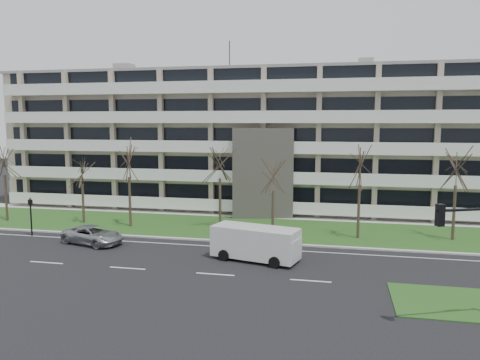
% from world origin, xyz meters
% --- Properties ---
extents(ground, '(160.00, 160.00, 0.00)m').
position_xyz_m(ground, '(0.00, 0.00, 0.00)').
color(ground, black).
rests_on(ground, ground).
extents(grass_verge, '(90.00, 10.00, 0.06)m').
position_xyz_m(grass_verge, '(0.00, 13.00, 0.03)').
color(grass_verge, '#234316').
rests_on(grass_verge, ground).
extents(curb, '(90.00, 0.35, 0.12)m').
position_xyz_m(curb, '(0.00, 8.00, 0.06)').
color(curb, '#B2B2AD').
rests_on(curb, ground).
extents(sidewalk, '(90.00, 2.00, 0.08)m').
position_xyz_m(sidewalk, '(0.00, 18.50, 0.04)').
color(sidewalk, '#B2B2AD').
rests_on(sidewalk, ground).
extents(grass_median, '(7.00, 5.00, 0.06)m').
position_xyz_m(grass_median, '(14.00, -2.00, 0.03)').
color(grass_median, '#234316').
rests_on(grass_median, ground).
extents(lane_edge_line, '(90.00, 0.12, 0.01)m').
position_xyz_m(lane_edge_line, '(0.00, 6.50, 0.01)').
color(lane_edge_line, white).
rests_on(lane_edge_line, ground).
extents(apartment_building, '(60.50, 15.10, 18.75)m').
position_xyz_m(apartment_building, '(-0.01, 25.32, 7.61)').
color(apartment_building, '#B7A78F').
rests_on(apartment_building, ground).
extents(silver_pickup, '(5.62, 3.72, 1.43)m').
position_xyz_m(silver_pickup, '(-11.42, 5.24, 0.72)').
color(silver_pickup, '#A5A8AC').
rests_on(silver_pickup, ground).
extents(blue_sedan, '(4.62, 2.56, 1.44)m').
position_xyz_m(blue_sedan, '(2.40, 4.66, 0.72)').
color(blue_sedan, '#7BA7D5').
rests_on(blue_sedan, ground).
extents(white_van, '(6.41, 3.64, 2.34)m').
position_xyz_m(white_van, '(2.02, 3.56, 1.40)').
color(white_van, silver).
rests_on(white_van, ground).
extents(pedestrian_signal, '(0.35, 0.30, 3.27)m').
position_xyz_m(pedestrian_signal, '(-17.80, 6.51, 2.08)').
color(pedestrian_signal, black).
rests_on(pedestrian_signal, ground).
extents(tree_0, '(4.05, 4.05, 8.10)m').
position_xyz_m(tree_0, '(-23.98, 11.33, 6.30)').
color(tree_0, '#382B21').
rests_on(tree_0, ground).
extents(tree_1, '(3.36, 3.36, 6.72)m').
position_xyz_m(tree_1, '(-16.17, 12.01, 5.22)').
color(tree_1, '#382B21').
rests_on(tree_1, ground).
extents(tree_2, '(4.12, 4.12, 8.23)m').
position_xyz_m(tree_2, '(-11.13, 11.48, 6.41)').
color(tree_2, '#382B21').
rests_on(tree_2, ground).
extents(tree_3, '(4.09, 4.09, 8.18)m').
position_xyz_m(tree_3, '(-2.88, 12.56, 6.36)').
color(tree_3, '#382B21').
rests_on(tree_3, ground).
extents(tree_4, '(3.39, 3.39, 6.78)m').
position_xyz_m(tree_4, '(2.08, 11.39, 5.27)').
color(tree_4, '#382B21').
rests_on(tree_4, ground).
extents(tree_5, '(4.01, 4.01, 8.02)m').
position_xyz_m(tree_5, '(9.21, 11.30, 6.24)').
color(tree_5, '#382B21').
rests_on(tree_5, ground).
extents(tree_6, '(4.04, 4.04, 8.09)m').
position_xyz_m(tree_6, '(16.75, 12.29, 6.29)').
color(tree_6, '#382B21').
rests_on(tree_6, ground).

